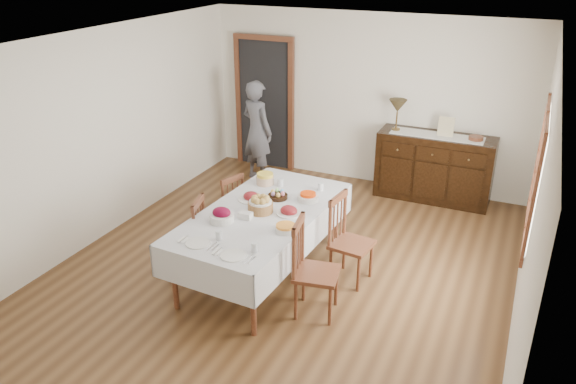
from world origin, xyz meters
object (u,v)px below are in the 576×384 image
at_px(chair_left_near, 189,237).
at_px(table_lamp, 398,107).
at_px(person, 257,128).
at_px(chair_left_far, 227,206).
at_px(sideboard, 434,167).
at_px(dining_table, 262,219).
at_px(chair_right_far, 348,239).
at_px(chair_right_near, 312,268).

distance_m(chair_left_near, table_lamp, 3.64).
bearing_deg(person, chair_left_far, 126.82).
height_order(sideboard, person, person).
distance_m(chair_left_far, sideboard, 3.16).
bearing_deg(dining_table, chair_right_far, 22.45).
bearing_deg(chair_right_near, chair_right_far, -19.41).
xyz_separation_m(dining_table, table_lamp, (0.75, 2.88, 0.63)).
distance_m(dining_table, sideboard, 3.21).
distance_m(chair_right_near, sideboard, 3.40).
xyz_separation_m(chair_left_far, chair_right_near, (1.56, -1.02, 0.07)).
xyz_separation_m(chair_right_near, chair_right_far, (0.13, 0.75, -0.01)).
bearing_deg(person, chair_left_near, 122.52).
bearing_deg(table_lamp, chair_left_near, -115.21).
distance_m(dining_table, chair_right_far, 0.97).
bearing_deg(chair_left_far, chair_right_near, 75.97).
xyz_separation_m(chair_left_far, person, (-0.55, 1.93, 0.40)).
bearing_deg(dining_table, sideboard, 68.65).
bearing_deg(chair_right_far, table_lamp, 10.62).
distance_m(chair_left_near, person, 2.93).
distance_m(chair_right_far, person, 3.17).
xyz_separation_m(chair_left_far, table_lamp, (1.54, 2.29, 0.89)).
relative_size(person, table_lamp, 3.72).
height_order(chair_left_far, person, person).
distance_m(chair_right_far, sideboard, 2.64).
relative_size(chair_left_far, table_lamp, 1.95).
distance_m(chair_right_near, person, 3.65).
xyz_separation_m(chair_left_near, chair_right_near, (1.53, -0.11, 0.05)).
bearing_deg(sideboard, dining_table, -114.88).
xyz_separation_m(chair_left_far, chair_right_far, (1.69, -0.28, 0.06)).
relative_size(sideboard, table_lamp, 3.57).
height_order(chair_left_near, table_lamp, table_lamp).
distance_m(dining_table, chair_left_near, 0.86).
bearing_deg(chair_right_near, sideboard, -19.35).
bearing_deg(sideboard, chair_left_near, -123.12).
relative_size(chair_left_far, person, 0.52).
bearing_deg(chair_right_near, person, 26.07).
distance_m(chair_left_near, sideboard, 3.86).
xyz_separation_m(chair_right_near, table_lamp, (-0.02, 3.32, 0.82)).
bearing_deg(table_lamp, chair_right_near, -89.63).
relative_size(chair_left_near, person, 0.55).
bearing_deg(chair_left_far, sideboard, 156.51).
bearing_deg(sideboard, person, -171.75).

